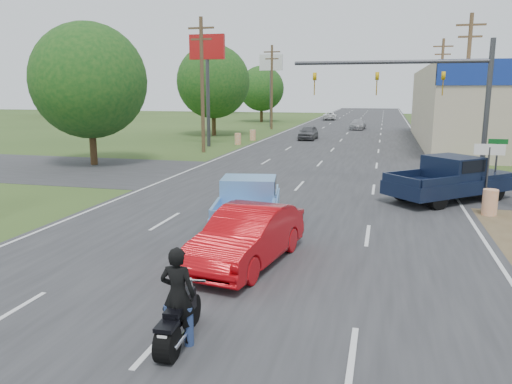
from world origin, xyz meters
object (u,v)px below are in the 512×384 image
(navy_pickup, at_px, (452,178))
(distant_car_white, at_px, (330,116))
(distant_car_silver, at_px, (358,124))
(distant_car_grey, at_px, (308,133))
(red_convertible, at_px, (247,237))
(blue_pickup, at_px, (249,201))
(motorcycle, at_px, (178,323))
(rider, at_px, (178,300))

(navy_pickup, height_order, distant_car_white, navy_pickup)
(distant_car_silver, bearing_deg, distant_car_grey, -101.52)
(distant_car_silver, bearing_deg, red_convertible, -86.31)
(blue_pickup, bearing_deg, distant_car_grey, 84.93)
(motorcycle, distance_m, rider, 0.45)
(motorcycle, bearing_deg, rider, 90.00)
(distant_car_silver, distance_m, distant_car_white, 20.03)
(distant_car_white, bearing_deg, distant_car_silver, 101.87)
(distant_car_silver, bearing_deg, navy_pickup, -77.23)
(motorcycle, relative_size, distant_car_silver, 0.48)
(distant_car_grey, bearing_deg, navy_pickup, -67.28)
(motorcycle, height_order, navy_pickup, navy_pickup)
(red_convertible, height_order, rider, rider)
(navy_pickup, bearing_deg, distant_car_white, 148.48)
(distant_car_silver, relative_size, distant_car_white, 0.94)
(rider, relative_size, navy_pickup, 0.31)
(rider, bearing_deg, distant_car_white, -88.72)
(distant_car_grey, bearing_deg, distant_car_white, 93.83)
(red_convertible, relative_size, distant_car_silver, 1.11)
(blue_pickup, relative_size, distant_car_grey, 1.38)
(motorcycle, distance_m, navy_pickup, 16.03)
(motorcycle, xyz_separation_m, distant_car_silver, (0.37, 54.46, 0.15))
(rider, distance_m, distant_car_white, 73.86)
(distant_car_silver, xyz_separation_m, distant_car_white, (-5.46, 19.28, 0.01))
(distant_car_white, bearing_deg, motorcycle, 90.01)
(blue_pickup, relative_size, distant_car_white, 1.20)
(motorcycle, distance_m, distant_car_silver, 54.46)
(distant_car_white, bearing_deg, red_convertible, 90.33)
(rider, bearing_deg, distant_car_grey, -87.58)
(red_convertible, distance_m, distant_car_silver, 49.81)
(red_convertible, distance_m, navy_pickup, 11.89)
(navy_pickup, relative_size, distant_car_white, 1.27)
(motorcycle, height_order, distant_car_white, distant_car_white)
(red_convertible, bearing_deg, distant_car_grey, 105.43)
(motorcycle, height_order, blue_pickup, blue_pickup)
(red_convertible, bearing_deg, rider, -81.24)
(distant_car_grey, height_order, distant_car_white, distant_car_grey)
(blue_pickup, relative_size, distant_car_silver, 1.28)
(red_convertible, bearing_deg, blue_pickup, 114.17)
(navy_pickup, bearing_deg, distant_car_grey, 158.86)
(red_convertible, xyz_separation_m, distant_car_silver, (0.30, 49.81, -0.16))
(red_convertible, relative_size, blue_pickup, 0.87)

